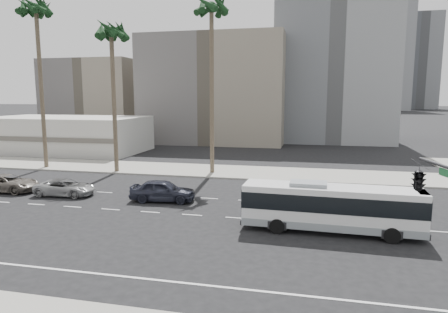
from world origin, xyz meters
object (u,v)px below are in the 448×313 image
(car_a, at_px, (163,190))
(city_bus, at_px, (331,206))
(palm_mid, at_px, (111,35))
(car_b, at_px, (65,187))
(palm_far, at_px, (36,12))
(traffic_signal, at_px, (423,183))
(car_c, at_px, (7,183))
(palm_near, at_px, (211,11))

(car_a, bearing_deg, city_bus, -115.41)
(car_a, bearing_deg, palm_mid, 36.60)
(car_b, distance_m, palm_far, 21.40)
(car_b, distance_m, traffic_signal, 26.57)
(palm_mid, bearing_deg, car_c, -116.00)
(palm_near, relative_size, palm_far, 0.97)
(car_c, xyz_separation_m, palm_far, (-4.03, 10.44, 15.96))
(car_a, height_order, palm_mid, palm_mid)
(car_a, relative_size, palm_far, 0.27)
(city_bus, distance_m, traffic_signal, 8.94)
(palm_near, distance_m, palm_far, 18.82)
(palm_mid, bearing_deg, car_b, -86.03)
(car_c, bearing_deg, palm_mid, -30.30)
(car_c, relative_size, traffic_signal, 0.91)
(car_b, xyz_separation_m, palm_mid, (-0.69, 9.93, 13.27))
(car_c, height_order, palm_mid, palm_mid)
(traffic_signal, xyz_separation_m, palm_mid, (-23.97, 22.07, 9.17))
(car_b, bearing_deg, traffic_signal, -121.41)
(car_b, xyz_separation_m, car_c, (-5.50, 0.06, 0.06))
(traffic_signal, distance_m, palm_far, 41.61)
(car_b, distance_m, palm_near, 21.39)
(car_b, relative_size, car_c, 0.92)
(palm_mid, height_order, palm_far, palm_far)
(city_bus, xyz_separation_m, palm_far, (-29.99, 14.80, 15.14))
(car_b, distance_m, car_c, 5.50)
(traffic_signal, bearing_deg, palm_mid, 125.21)
(car_a, xyz_separation_m, palm_near, (0.94, 11.46, 15.30))
(car_c, relative_size, palm_far, 0.28)
(car_b, bearing_deg, car_a, -93.54)
(palm_near, bearing_deg, car_a, -94.67)
(traffic_signal, relative_size, palm_near, 0.32)
(car_a, bearing_deg, traffic_signal, -134.92)
(car_a, height_order, traffic_signal, traffic_signal)
(city_bus, relative_size, palm_near, 0.58)
(car_b, height_order, traffic_signal, traffic_signal)
(city_bus, height_order, palm_mid, palm_mid)
(city_bus, distance_m, palm_near, 24.25)
(traffic_signal, height_order, palm_near, palm_near)
(car_c, relative_size, palm_mid, 0.33)
(palm_near, bearing_deg, palm_far, -176.95)
(car_c, bearing_deg, car_a, -94.37)
(palm_mid, bearing_deg, car_a, -47.65)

